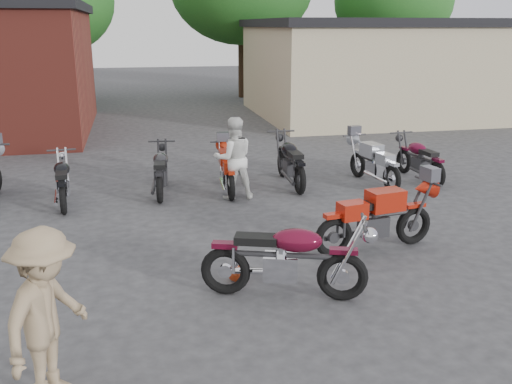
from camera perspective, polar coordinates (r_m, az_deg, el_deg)
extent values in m
plane|color=#323235|center=(7.85, 0.26, -10.47)|extent=(90.00, 90.00, 0.00)
cube|color=tan|center=(24.09, 12.65, 11.71)|extent=(10.00, 8.00, 3.50)
ellipsoid|color=#AB3212|center=(8.25, -1.97, -8.15)|extent=(0.31, 0.31, 0.24)
imported|color=silver|center=(11.93, -2.25, 3.39)|extent=(0.87, 0.69, 1.73)
imported|color=#9C8360|center=(5.90, -20.18, -11.55)|extent=(1.10, 1.31, 1.76)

